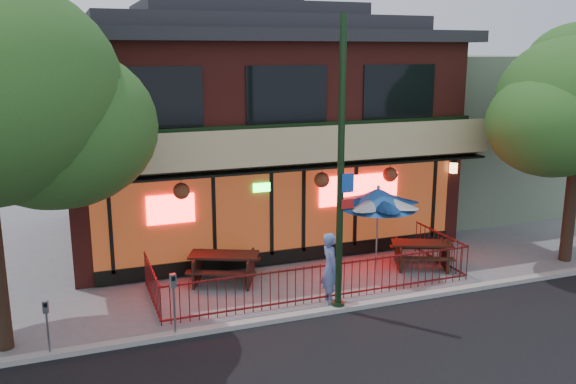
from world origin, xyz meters
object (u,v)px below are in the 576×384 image
street_light (341,184)px  pedestrian (330,268)px  patio_umbrella (378,198)px  parking_meter_far (47,319)px  parking_meter_near (174,295)px  picnic_table_right (422,251)px  picnic_table_left (224,263)px

street_light → pedestrian: 2.29m
patio_umbrella → parking_meter_far: (-8.80, -2.21, -1.30)m
parking_meter_far → parking_meter_near: bearing=-0.0°
parking_meter_near → parking_meter_far: bearing=180.0°
street_light → parking_meter_near: bearing=-178.9°
picnic_table_right → parking_meter_near: parking_meter_near is taller
street_light → parking_meter_near: size_ratio=4.71×
picnic_table_left → picnic_table_right: size_ratio=1.09×
patio_umbrella → pedestrian: 3.00m
parking_meter_near → parking_meter_far: (-2.60, 0.00, -0.16)m
pedestrian → parking_meter_far: 6.62m
street_light → parking_meter_far: size_ratio=5.61×
street_light → picnic_table_right: 4.88m
patio_umbrella → parking_meter_near: (-6.20, -2.21, -1.14)m
picnic_table_right → pedestrian: pedestrian is taller
picnic_table_right → parking_meter_near: bearing=-165.1°
street_light → patio_umbrella: street_light is taller
picnic_table_right → parking_meter_near: (-7.60, -2.03, 0.52)m
picnic_table_left → parking_meter_far: size_ratio=1.83×
picnic_table_left → parking_meter_near: (-1.87, -2.88, 0.48)m
patio_umbrella → parking_meter_far: patio_umbrella is taller
street_light → patio_umbrella: size_ratio=2.78×
street_light → picnic_table_left: size_ratio=3.06×
street_light → patio_umbrella: (2.20, 2.13, -1.00)m
parking_meter_near → parking_meter_far: size_ratio=1.19×
pedestrian → picnic_table_left: bearing=47.6°
picnic_table_left → street_light: bearing=-52.8°
picnic_table_right → patio_umbrella: 2.18m
pedestrian → parking_meter_far: size_ratio=1.46×
picnic_table_right → pedestrian: size_ratio=1.16×
street_light → pedestrian: size_ratio=3.84×
picnic_table_right → patio_umbrella: bearing=172.6°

